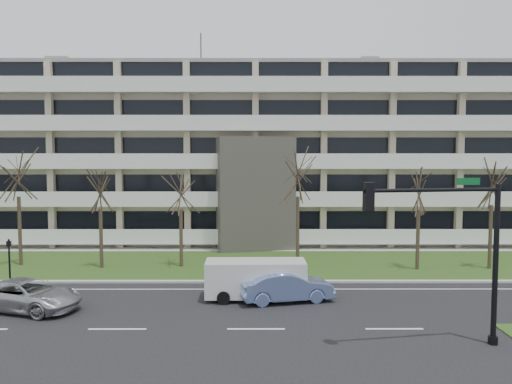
{
  "coord_description": "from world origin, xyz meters",
  "views": [
    {
      "loc": [
        -0.05,
        -21.08,
        7.45
      ],
      "look_at": [
        0.03,
        10.0,
        5.24
      ],
      "focal_mm": 35.0,
      "sensor_mm": 36.0,
      "label": 1
    }
  ],
  "objects_px": {
    "traffic_signal": "(453,239)",
    "pedestrian_signal": "(9,256)",
    "white_van": "(257,276)",
    "blue_sedan": "(286,286)",
    "silver_pickup": "(27,295)"
  },
  "relations": [
    {
      "from": "traffic_signal",
      "to": "pedestrian_signal",
      "type": "relative_size",
      "value": 2.46
    },
    {
      "from": "traffic_signal",
      "to": "pedestrian_signal",
      "type": "xyz_separation_m",
      "value": [
        -21.88,
        9.56,
        -2.58
      ]
    },
    {
      "from": "white_van",
      "to": "blue_sedan",
      "type": "bearing_deg",
      "value": -16.87
    },
    {
      "from": "pedestrian_signal",
      "to": "traffic_signal",
      "type": "bearing_deg",
      "value": -37.2
    },
    {
      "from": "silver_pickup",
      "to": "traffic_signal",
      "type": "height_order",
      "value": "traffic_signal"
    },
    {
      "from": "white_van",
      "to": "traffic_signal",
      "type": "height_order",
      "value": "traffic_signal"
    },
    {
      "from": "silver_pickup",
      "to": "white_van",
      "type": "distance_m",
      "value": 11.34
    },
    {
      "from": "traffic_signal",
      "to": "pedestrian_signal",
      "type": "bearing_deg",
      "value": 146.61
    },
    {
      "from": "blue_sedan",
      "to": "traffic_signal",
      "type": "xyz_separation_m",
      "value": [
        6.01,
        -6.23,
        3.5
      ]
    },
    {
      "from": "white_van",
      "to": "pedestrian_signal",
      "type": "bearing_deg",
      "value": 167.91
    },
    {
      "from": "silver_pickup",
      "to": "traffic_signal",
      "type": "relative_size",
      "value": 0.81
    },
    {
      "from": "silver_pickup",
      "to": "blue_sedan",
      "type": "distance_m",
      "value": 12.77
    },
    {
      "from": "white_van",
      "to": "pedestrian_signal",
      "type": "height_order",
      "value": "pedestrian_signal"
    },
    {
      "from": "blue_sedan",
      "to": "white_van",
      "type": "distance_m",
      "value": 1.63
    },
    {
      "from": "pedestrian_signal",
      "to": "silver_pickup",
      "type": "bearing_deg",
      "value": -69.9
    }
  ]
}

